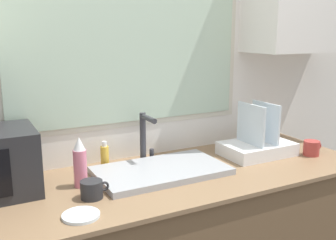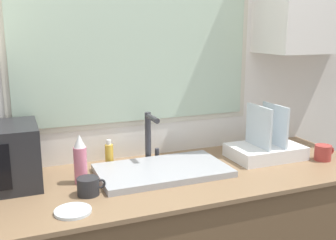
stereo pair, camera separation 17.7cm
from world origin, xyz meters
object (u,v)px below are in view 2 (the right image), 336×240
faucet (150,134)px  spray_bottle (80,160)px  dish_rack (265,148)px  soap_bottle (109,154)px  mug_near_sink (88,186)px

faucet → spray_bottle: size_ratio=1.15×
dish_rack → spray_bottle: (-0.99, 0.01, 0.05)m
dish_rack → soap_bottle: size_ratio=2.89×
faucet → soap_bottle: bearing=173.1°
spray_bottle → soap_bottle: (0.18, 0.19, -0.05)m
soap_bottle → mug_near_sink: 0.38m
soap_bottle → faucet: bearing=-6.9°
dish_rack → soap_bottle: 0.84m
mug_near_sink → spray_bottle: bearing=92.4°
spray_bottle → soap_bottle: spray_bottle is taller
faucet → mug_near_sink: faucet is taller
faucet → soap_bottle: (-0.21, 0.03, -0.09)m
spray_bottle → mug_near_sink: spray_bottle is taller
dish_rack → spray_bottle: 0.99m
dish_rack → mug_near_sink: (-0.98, -0.14, -0.02)m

